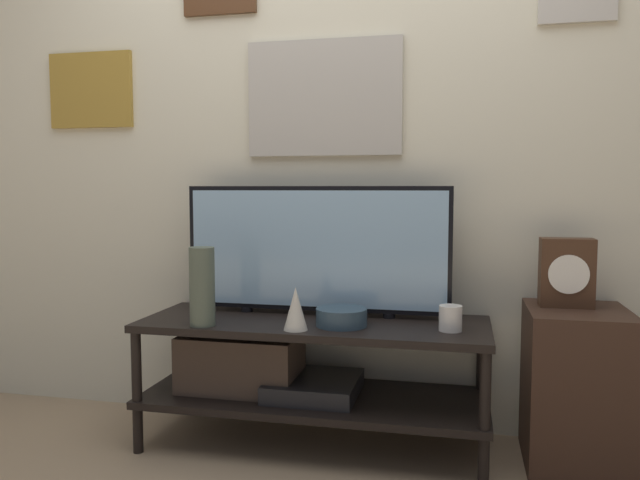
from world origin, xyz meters
name	(u,v)px	position (x,y,z in m)	size (l,w,h in m)	color
ground_plane	(295,477)	(0.00, 0.00, 0.00)	(12.00, 12.00, 0.00)	#997F60
wall_back	(328,118)	(-0.01, 0.60, 1.36)	(6.40, 0.08, 2.70)	beige
media_console	(287,365)	(-0.12, 0.30, 0.33)	(1.40, 0.51, 0.52)	black
television	(316,249)	(-0.02, 0.41, 0.80)	(1.12, 0.05, 0.54)	black
vase_tall_ceramic	(202,287)	(-0.40, 0.11, 0.67)	(0.10, 0.10, 0.31)	#4C5647
vase_slim_bronze	(296,309)	(-0.03, 0.12, 0.60)	(0.09, 0.09, 0.16)	beige
vase_wide_bowl	(341,317)	(0.13, 0.22, 0.55)	(0.20, 0.20, 0.07)	#2D4251
candle_jar	(450,318)	(0.54, 0.23, 0.57)	(0.09, 0.09, 0.10)	silver
side_table	(576,388)	(1.01, 0.34, 0.30)	(0.37, 0.43, 0.60)	#382319
mantel_clock	(567,273)	(0.97, 0.39, 0.73)	(0.20, 0.11, 0.26)	#422819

